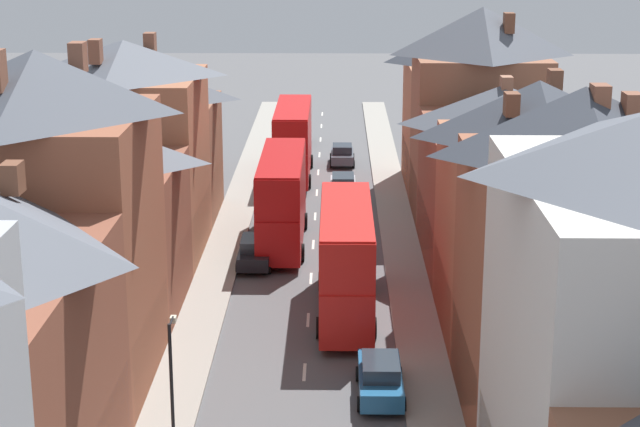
# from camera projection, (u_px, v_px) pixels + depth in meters

# --- Properties ---
(pavement_left) EXTENTS (2.20, 104.00, 0.14)m
(pavement_left) POSITION_uv_depth(u_px,v_px,m) (219.00, 265.00, 58.60)
(pavement_left) COLOR gray
(pavement_left) RESTS_ON ground
(pavement_right) EXTENTS (2.20, 104.00, 0.14)m
(pavement_right) POSITION_uv_depth(u_px,v_px,m) (405.00, 266.00, 58.46)
(pavement_right) COLOR gray
(pavement_right) RESTS_ON ground
(centre_line_dashes) EXTENTS (0.14, 97.80, 0.01)m
(centre_line_dashes) POSITION_uv_depth(u_px,v_px,m) (311.00, 278.00, 56.62)
(centre_line_dashes) COLOR silver
(centre_line_dashes) RESTS_ON ground
(terrace_row_left) EXTENTS (8.00, 65.13, 14.21)m
(terrace_row_left) POSITION_uv_depth(u_px,v_px,m) (17.00, 284.00, 38.40)
(terrace_row_left) COLOR #935138
(terrace_row_left) RESTS_ON ground
(terrace_row_right) EXTENTS (8.00, 72.44, 14.29)m
(terrace_row_right) POSITION_uv_depth(u_px,v_px,m) (553.00, 238.00, 43.63)
(terrace_row_right) COLOR brown
(terrace_row_right) RESTS_ON ground
(double_decker_bus_lead) EXTENTS (2.74, 10.80, 5.30)m
(double_decker_bus_lead) POSITION_uv_depth(u_px,v_px,m) (346.00, 259.00, 50.80)
(double_decker_bus_lead) COLOR red
(double_decker_bus_lead) RESTS_ON ground
(double_decker_bus_mid_street) EXTENTS (2.74, 10.80, 5.30)m
(double_decker_bus_mid_street) POSITION_uv_depth(u_px,v_px,m) (293.00, 140.00, 77.29)
(double_decker_bus_mid_street) COLOR red
(double_decker_bus_mid_street) RESTS_ON ground
(double_decker_bus_far_approaching) EXTENTS (2.74, 10.80, 5.30)m
(double_decker_bus_far_approaching) POSITION_uv_depth(u_px,v_px,m) (282.00, 198.00, 61.59)
(double_decker_bus_far_approaching) COLOR #B70F0F
(double_decker_bus_far_approaching) RESTS_ON ground
(car_parked_right_a) EXTENTS (1.90, 4.59, 1.64)m
(car_parked_right_a) POSITION_uv_depth(u_px,v_px,m) (255.00, 251.00, 58.50)
(car_parked_right_a) COLOR black
(car_parked_right_a) RESTS_ON ground
(car_mid_black) EXTENTS (1.90, 3.83, 1.57)m
(car_mid_black) POSITION_uv_depth(u_px,v_px,m) (342.00, 155.00, 81.97)
(car_mid_black) COLOR #4C515B
(car_mid_black) RESTS_ON ground
(car_parked_left_b) EXTENTS (1.90, 4.58, 1.68)m
(car_parked_left_b) POSITION_uv_depth(u_px,v_px,m) (343.00, 187.00, 72.19)
(car_parked_left_b) COLOR #B7BABF
(car_parked_left_b) RESTS_ON ground
(car_mid_white) EXTENTS (1.90, 4.01, 1.68)m
(car_mid_white) POSITION_uv_depth(u_px,v_px,m) (299.00, 135.00, 89.02)
(car_mid_white) COLOR black
(car_mid_white) RESTS_ON ground
(car_far_grey) EXTENTS (1.90, 4.58, 1.67)m
(car_far_grey) POSITION_uv_depth(u_px,v_px,m) (380.00, 377.00, 42.60)
(car_far_grey) COLOR #236093
(car_far_grey) RESTS_ON ground
(street_lamp) EXTENTS (0.20, 1.12, 5.50)m
(street_lamp) POSITION_uv_depth(u_px,v_px,m) (172.00, 385.00, 36.29)
(street_lamp) COLOR black
(street_lamp) RESTS_ON ground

